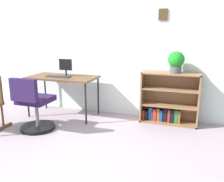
{
  "coord_description": "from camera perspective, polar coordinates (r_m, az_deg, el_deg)",
  "views": [
    {
      "loc": [
        1.34,
        -1.8,
        1.43
      ],
      "look_at": [
        0.24,
        1.43,
        0.59
      ],
      "focal_mm": 37.55,
      "sensor_mm": 36.0,
      "label": 1
    }
  ],
  "objects": [
    {
      "name": "ground_plane",
      "position": [
        2.66,
        -15.96,
        -19.18
      ],
      "size": [
        6.24,
        6.24,
        0.0
      ],
      "primitive_type": "plane",
      "color": "#9A8C96"
    },
    {
      "name": "wall_back",
      "position": [
        4.18,
        0.0,
        10.89
      ],
      "size": [
        5.2,
        0.12,
        2.43
      ],
      "color": "silver",
      "rests_on": "ground_plane"
    },
    {
      "name": "desk",
      "position": [
        4.15,
        -11.94,
        2.8
      ],
      "size": [
        1.19,
        0.61,
        0.71
      ],
      "color": "brown",
      "rests_on": "ground_plane"
    },
    {
      "name": "monitor",
      "position": [
        4.13,
        -11.2,
        5.47
      ],
      "size": [
        0.24,
        0.19,
        0.3
      ],
      "color": "#262628",
      "rests_on": "desk"
    },
    {
      "name": "keyboard",
      "position": [
        4.09,
        -12.97,
        3.46
      ],
      "size": [
        0.43,
        0.12,
        0.02
      ],
      "primitive_type": "cube",
      "color": "#272A34",
      "rests_on": "desk"
    },
    {
      "name": "office_chair",
      "position": [
        3.67,
        -18.46,
        -3.88
      ],
      "size": [
        0.52,
        0.55,
        0.83
      ],
      "color": "black",
      "rests_on": "ground_plane"
    },
    {
      "name": "bookshelf_low",
      "position": [
        3.92,
        13.57,
        -2.24
      ],
      "size": [
        0.91,
        0.3,
        0.84
      ],
      "color": "olive",
      "rests_on": "ground_plane"
    },
    {
      "name": "potted_plant_on_shelf",
      "position": [
        3.73,
        15.34,
        7.0
      ],
      "size": [
        0.25,
        0.25,
        0.33
      ],
      "color": "#474C51",
      "rests_on": "bookshelf_low"
    }
  ]
}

